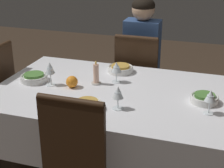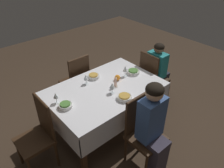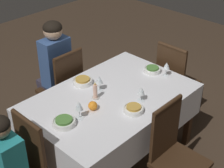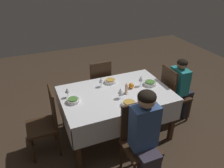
{
  "view_description": "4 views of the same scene",
  "coord_description": "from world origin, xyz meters",
  "px_view_note": "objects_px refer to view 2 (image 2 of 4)",
  "views": [
    {
      "loc": [
        0.65,
        -1.98,
        1.65
      ],
      "look_at": [
        0.04,
        -0.07,
        0.81
      ],
      "focal_mm": 55.0,
      "sensor_mm": 36.0,
      "label": 1
    },
    {
      "loc": [
        1.51,
        1.87,
        2.41
      ],
      "look_at": [
        -0.05,
        0.08,
        0.81
      ],
      "focal_mm": 35.0,
      "sensor_mm": 36.0,
      "label": 2
    },
    {
      "loc": [
        -1.86,
        -1.79,
        2.46
      ],
      "look_at": [
        -0.01,
        -0.03,
        0.88
      ],
      "focal_mm": 55.0,
      "sensor_mm": 36.0,
      "label": 3
    },
    {
      "loc": [
        1.05,
        2.38,
        2.33
      ],
      "look_at": [
        0.06,
        0.01,
        0.89
      ],
      "focal_mm": 35.0,
      "sensor_mm": 36.0,
      "label": 4
    }
  ],
  "objects_px": {
    "dining_table": "(105,93)",
    "candle_centerpiece": "(115,83)",
    "chair_east": "(39,133)",
    "wine_glass_west": "(125,69)",
    "wine_glass_north": "(112,86)",
    "chair_west": "(152,77)",
    "person_child_teal": "(158,70)",
    "bowl_north": "(124,97)",
    "wine_glass_east": "(56,96)",
    "chair_south": "(77,80)",
    "bowl_east": "(65,105)",
    "chair_north": "(142,130)",
    "person_adult_denim": "(154,126)",
    "bowl_west": "(133,72)",
    "wine_glass_south": "(86,78)",
    "bowl_south": "(93,76)"
  },
  "relations": [
    {
      "from": "person_child_teal",
      "to": "bowl_south",
      "type": "distance_m",
      "value": 1.16
    },
    {
      "from": "chair_east",
      "to": "wine_glass_west",
      "type": "bearing_deg",
      "value": 89.69
    },
    {
      "from": "wine_glass_west",
      "to": "candle_centerpiece",
      "type": "distance_m",
      "value": 0.31
    },
    {
      "from": "bowl_north",
      "to": "bowl_south",
      "type": "relative_size",
      "value": 1.1
    },
    {
      "from": "dining_table",
      "to": "bowl_north",
      "type": "height_order",
      "value": "bowl_north"
    },
    {
      "from": "wine_glass_east",
      "to": "candle_centerpiece",
      "type": "distance_m",
      "value": 0.8
    },
    {
      "from": "chair_south",
      "to": "chair_east",
      "type": "xyz_separation_m",
      "value": [
        0.97,
        0.67,
        0.0
      ]
    },
    {
      "from": "dining_table",
      "to": "chair_west",
      "type": "bearing_deg",
      "value": 179.0
    },
    {
      "from": "bowl_north",
      "to": "bowl_west",
      "type": "xyz_separation_m",
      "value": [
        -0.53,
        -0.36,
        -0.0
      ]
    },
    {
      "from": "chair_north",
      "to": "wine_glass_south",
      "type": "relative_size",
      "value": 6.62
    },
    {
      "from": "dining_table",
      "to": "wine_glass_west",
      "type": "xyz_separation_m",
      "value": [
        -0.41,
        -0.04,
        0.21
      ]
    },
    {
      "from": "dining_table",
      "to": "wine_glass_south",
      "type": "distance_m",
      "value": 0.34
    },
    {
      "from": "bowl_south",
      "to": "candle_centerpiece",
      "type": "xyz_separation_m",
      "value": [
        -0.09,
        0.38,
        0.04
      ]
    },
    {
      "from": "chair_north",
      "to": "candle_centerpiece",
      "type": "bearing_deg",
      "value": 77.26
    },
    {
      "from": "bowl_north",
      "to": "wine_glass_east",
      "type": "xyz_separation_m",
      "value": [
        0.67,
        -0.49,
        0.08
      ]
    },
    {
      "from": "chair_west",
      "to": "wine_glass_north",
      "type": "xyz_separation_m",
      "value": [
        0.97,
        0.13,
        0.33
      ]
    },
    {
      "from": "bowl_east",
      "to": "wine_glass_east",
      "type": "xyz_separation_m",
      "value": [
        0.03,
        -0.14,
        0.08
      ]
    },
    {
      "from": "dining_table",
      "to": "chair_north",
      "type": "distance_m",
      "value": 0.73
    },
    {
      "from": "bowl_west",
      "to": "wine_glass_south",
      "type": "bearing_deg",
      "value": -18.42
    },
    {
      "from": "dining_table",
      "to": "chair_west",
      "type": "relative_size",
      "value": 1.61
    },
    {
      "from": "chair_west",
      "to": "chair_east",
      "type": "height_order",
      "value": "same"
    },
    {
      "from": "chair_east",
      "to": "bowl_west",
      "type": "height_order",
      "value": "chair_east"
    },
    {
      "from": "wine_glass_east",
      "to": "chair_south",
      "type": "bearing_deg",
      "value": -138.17
    },
    {
      "from": "bowl_north",
      "to": "candle_centerpiece",
      "type": "distance_m",
      "value": 0.29
    },
    {
      "from": "chair_north",
      "to": "bowl_north",
      "type": "relative_size",
      "value": 5.02
    },
    {
      "from": "bowl_west",
      "to": "wine_glass_south",
      "type": "xyz_separation_m",
      "value": [
        0.69,
        -0.23,
        0.07
      ]
    },
    {
      "from": "chair_south",
      "to": "wine_glass_east",
      "type": "relative_size",
      "value": 6.51
    },
    {
      "from": "wine_glass_west",
      "to": "bowl_east",
      "type": "xyz_separation_m",
      "value": [
        1.02,
        0.04,
        -0.09
      ]
    },
    {
      "from": "dining_table",
      "to": "bowl_north",
      "type": "relative_size",
      "value": 8.06
    },
    {
      "from": "person_adult_denim",
      "to": "wine_glass_west",
      "type": "bearing_deg",
      "value": 64.37
    },
    {
      "from": "bowl_west",
      "to": "bowl_east",
      "type": "height_order",
      "value": "same"
    },
    {
      "from": "chair_east",
      "to": "wine_glass_north",
      "type": "relative_size",
      "value": 6.43
    },
    {
      "from": "person_child_teal",
      "to": "bowl_north",
      "type": "distance_m",
      "value": 1.17
    },
    {
      "from": "dining_table",
      "to": "person_adult_denim",
      "type": "height_order",
      "value": "person_adult_denim"
    },
    {
      "from": "chair_north",
      "to": "wine_glass_north",
      "type": "xyz_separation_m",
      "value": [
        -0.02,
        -0.57,
        0.33
      ]
    },
    {
      "from": "wine_glass_south",
      "to": "bowl_east",
      "type": "relative_size",
      "value": 0.84
    },
    {
      "from": "chair_west",
      "to": "candle_centerpiece",
      "type": "xyz_separation_m",
      "value": [
        0.85,
        0.06,
        0.28
      ]
    },
    {
      "from": "wine_glass_north",
      "to": "wine_glass_east",
      "type": "relative_size",
      "value": 1.01
    },
    {
      "from": "dining_table",
      "to": "wine_glass_south",
      "type": "xyz_separation_m",
      "value": [
        0.13,
        -0.24,
        0.19
      ]
    },
    {
      "from": "dining_table",
      "to": "chair_east",
      "type": "distance_m",
      "value": 0.98
    },
    {
      "from": "wine_glass_west",
      "to": "bowl_south",
      "type": "bearing_deg",
      "value": -35.19
    },
    {
      "from": "chair_south",
      "to": "wine_glass_north",
      "type": "height_order",
      "value": "chair_south"
    },
    {
      "from": "chair_east",
      "to": "candle_centerpiece",
      "type": "relative_size",
      "value": 5.68
    },
    {
      "from": "chair_north",
      "to": "person_child_teal",
      "type": "bearing_deg",
      "value": 31.17
    },
    {
      "from": "person_adult_denim",
      "to": "wine_glass_south",
      "type": "relative_size",
      "value": 8.51
    },
    {
      "from": "wine_glass_east",
      "to": "candle_centerpiece",
      "type": "relative_size",
      "value": 0.87
    },
    {
      "from": "wine_glass_south",
      "to": "candle_centerpiece",
      "type": "distance_m",
      "value": 0.41
    },
    {
      "from": "wine_glass_north",
      "to": "bowl_east",
      "type": "distance_m",
      "value": 0.63
    },
    {
      "from": "chair_north",
      "to": "chair_west",
      "type": "relative_size",
      "value": 1.0
    },
    {
      "from": "dining_table",
      "to": "candle_centerpiece",
      "type": "height_order",
      "value": "candle_centerpiece"
    }
  ]
}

